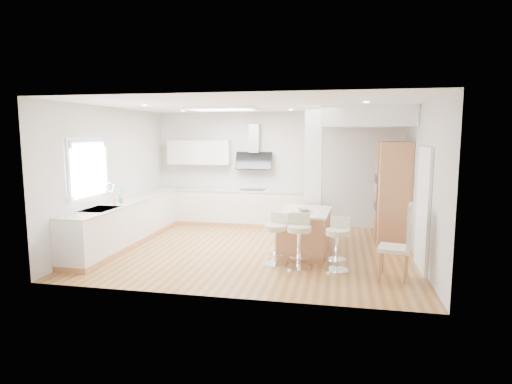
% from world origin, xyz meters
% --- Properties ---
extents(ground, '(6.00, 6.00, 0.00)m').
position_xyz_m(ground, '(0.00, 0.00, 0.00)').
color(ground, '#AD7740').
rests_on(ground, ground).
extents(ceiling, '(6.00, 5.00, 0.02)m').
position_xyz_m(ceiling, '(0.00, 0.00, 0.00)').
color(ceiling, white).
rests_on(ceiling, ground).
extents(wall_back, '(6.00, 0.04, 2.80)m').
position_xyz_m(wall_back, '(0.00, 2.50, 1.40)').
color(wall_back, beige).
rests_on(wall_back, ground).
extents(wall_left, '(0.04, 5.00, 2.80)m').
position_xyz_m(wall_left, '(-3.00, 0.00, 1.40)').
color(wall_left, beige).
rests_on(wall_left, ground).
extents(wall_right, '(0.04, 5.00, 2.80)m').
position_xyz_m(wall_right, '(3.00, 0.00, 1.40)').
color(wall_right, beige).
rests_on(wall_right, ground).
extents(skylight, '(4.10, 2.10, 0.06)m').
position_xyz_m(skylight, '(-0.79, 0.60, 2.77)').
color(skylight, white).
rests_on(skylight, ground).
extents(window_left, '(0.06, 1.28, 1.07)m').
position_xyz_m(window_left, '(-2.96, -0.90, 1.69)').
color(window_left, silver).
rests_on(window_left, ground).
extents(doorway_right, '(0.05, 1.00, 2.10)m').
position_xyz_m(doorway_right, '(2.97, -0.60, 1.00)').
color(doorway_right, '#4E463D').
rests_on(doorway_right, ground).
extents(counter_left, '(0.63, 4.50, 1.35)m').
position_xyz_m(counter_left, '(-2.70, 0.23, 0.46)').
color(counter_left, tan).
rests_on(counter_left, ground).
extents(counter_back, '(3.62, 0.63, 2.50)m').
position_xyz_m(counter_back, '(-0.91, 2.22, 0.70)').
color(counter_back, tan).
rests_on(counter_back, ground).
extents(pillar, '(0.35, 0.35, 2.80)m').
position_xyz_m(pillar, '(1.05, 0.95, 1.40)').
color(pillar, white).
rests_on(pillar, ground).
extents(soffit, '(1.78, 2.20, 0.40)m').
position_xyz_m(soffit, '(2.10, 1.40, 2.60)').
color(soffit, white).
rests_on(soffit, ground).
extents(oven_column, '(0.63, 1.21, 2.10)m').
position_xyz_m(oven_column, '(2.68, 1.23, 1.05)').
color(oven_column, tan).
rests_on(oven_column, ground).
extents(peninsula, '(0.97, 1.40, 0.89)m').
position_xyz_m(peninsula, '(0.98, -0.03, 0.42)').
color(peninsula, tan).
rests_on(peninsula, ground).
extents(bar_stool_a, '(0.52, 0.52, 0.90)m').
position_xyz_m(bar_stool_a, '(0.54, -0.85, 0.51)').
color(bar_stool_a, white).
rests_on(bar_stool_a, ground).
extents(bar_stool_b, '(0.46, 0.46, 0.93)m').
position_xyz_m(bar_stool_b, '(0.95, -0.97, 0.52)').
color(bar_stool_b, white).
rests_on(bar_stool_b, ground).
extents(bar_stool_c, '(0.51, 0.51, 0.89)m').
position_xyz_m(bar_stool_c, '(1.59, -1.00, 0.50)').
color(bar_stool_c, white).
rests_on(bar_stool_c, ground).
extents(dining_chair, '(0.55, 0.55, 1.20)m').
position_xyz_m(dining_chair, '(2.56, -1.25, 0.64)').
color(dining_chair, beige).
rests_on(dining_chair, ground).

